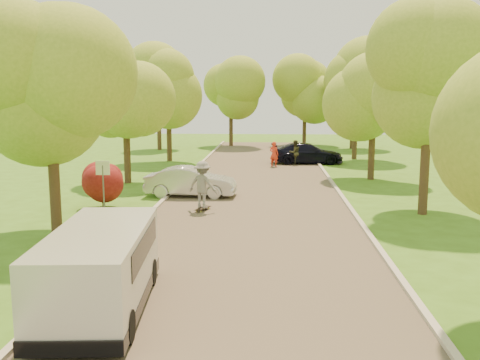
% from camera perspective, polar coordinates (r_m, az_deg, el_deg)
% --- Properties ---
extents(ground, '(100.00, 100.00, 0.00)m').
position_cam_1_polar(ground, '(16.93, 0.74, -7.06)').
color(ground, '#3D6C19').
rests_on(ground, ground).
extents(road, '(8.00, 60.00, 0.01)m').
position_cam_1_polar(road, '(24.71, 1.56, -1.93)').
color(road, '#4C4438').
rests_on(road, ground).
extents(curb_left, '(0.18, 60.00, 0.12)m').
position_cam_1_polar(curb_left, '(25.14, -7.71, -1.69)').
color(curb_left, '#B2AD9E').
rests_on(curb_left, ground).
extents(curb_right, '(0.18, 60.00, 0.12)m').
position_cam_1_polar(curb_right, '(24.91, 10.91, -1.87)').
color(curb_right, '#B2AD9E').
rests_on(curb_right, ground).
extents(street_sign, '(0.55, 0.06, 2.17)m').
position_cam_1_polar(street_sign, '(21.50, -14.40, 0.37)').
color(street_sign, '#59595E').
rests_on(street_sign, ground).
extents(red_shrub, '(1.70, 1.70, 1.95)m').
position_cam_1_polar(red_shrub, '(23.13, -14.42, -0.21)').
color(red_shrub, '#382619').
rests_on(red_shrub, ground).
extents(tree_l_mida, '(4.71, 4.60, 7.39)m').
position_cam_1_polar(tree_l_mida, '(18.63, -19.13, 10.02)').
color(tree_l_mida, '#382619').
rests_on(tree_l_mida, ground).
extents(tree_l_midb, '(4.30, 4.20, 6.62)m').
position_cam_1_polar(tree_l_midb, '(29.24, -11.79, 8.60)').
color(tree_l_midb, '#382619').
rests_on(tree_l_midb, ground).
extents(tree_l_far, '(4.92, 4.80, 7.79)m').
position_cam_1_polar(tree_l_far, '(38.91, -7.36, 10.06)').
color(tree_l_far, '#382619').
rests_on(tree_l_far, ground).
extents(tree_r_mida, '(5.13, 5.00, 7.95)m').
position_cam_1_polar(tree_r_mida, '(22.19, 20.15, 10.66)').
color(tree_r_mida, '#382619').
rests_on(tree_r_mida, ground).
extents(tree_r_midb, '(4.51, 4.40, 7.01)m').
position_cam_1_polar(tree_r_midb, '(30.82, 14.45, 9.07)').
color(tree_r_midb, '#382619').
rests_on(tree_r_midb, ground).
extents(tree_r_far, '(5.33, 5.20, 8.34)m').
position_cam_1_polar(tree_r_far, '(40.79, 12.66, 10.38)').
color(tree_r_far, '#382619').
rests_on(tree_r_far, ground).
extents(tree_bg_a, '(5.12, 5.00, 7.72)m').
position_cam_1_polar(tree_bg_a, '(47.22, -8.45, 9.64)').
color(tree_bg_a, '#382619').
rests_on(tree_bg_a, ground).
extents(tree_bg_b, '(5.12, 5.00, 7.95)m').
position_cam_1_polar(tree_bg_b, '(48.84, 12.28, 9.77)').
color(tree_bg_b, '#382619').
rests_on(tree_bg_b, ground).
extents(tree_bg_c, '(4.92, 4.80, 7.33)m').
position_cam_1_polar(tree_bg_c, '(50.38, -0.73, 9.35)').
color(tree_bg_c, '#382619').
rests_on(tree_bg_c, ground).
extents(tree_bg_d, '(5.12, 5.00, 7.72)m').
position_cam_1_polar(tree_bg_d, '(52.38, 7.20, 9.59)').
color(tree_bg_d, '#382619').
rests_on(tree_bg_d, ground).
extents(minivan, '(2.30, 5.02, 1.82)m').
position_cam_1_polar(minivan, '(12.19, -14.66, -9.07)').
color(minivan, silver).
rests_on(minivan, ground).
extents(silver_sedan, '(4.29, 1.66, 1.39)m').
position_cam_1_polar(silver_sedan, '(25.11, -5.27, -0.19)').
color(silver_sedan, silver).
rests_on(silver_sedan, ground).
extents(dark_sedan, '(5.03, 2.24, 1.43)m').
position_cam_1_polar(dark_sedan, '(37.51, 7.17, 2.84)').
color(dark_sedan, black).
rests_on(dark_sedan, ground).
extents(longboard, '(0.61, 1.02, 0.12)m').
position_cam_1_polar(longboard, '(22.00, -3.99, -3.03)').
color(longboard, black).
rests_on(longboard, ground).
extents(skateboarder, '(1.42, 1.12, 1.93)m').
position_cam_1_polar(skateboarder, '(21.82, -4.01, -0.51)').
color(skateboarder, gray).
rests_on(skateboarder, longboard).
extents(person_striped, '(0.72, 0.62, 1.68)m').
position_cam_1_polar(person_striped, '(35.57, 3.65, 2.76)').
color(person_striped, red).
rests_on(person_striped, ground).
extents(person_olive, '(1.02, 0.94, 1.69)m').
position_cam_1_polar(person_olive, '(36.68, 5.87, 2.93)').
color(person_olive, '#31321E').
rests_on(person_olive, ground).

